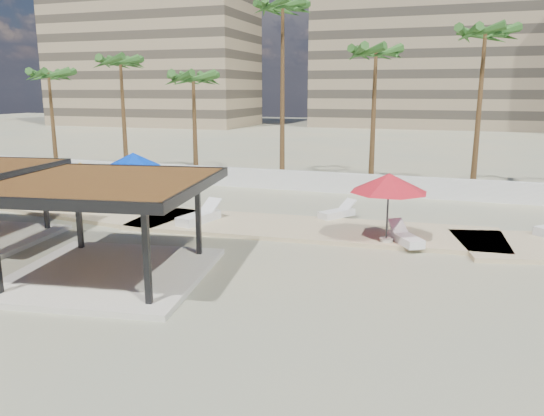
{
  "coord_description": "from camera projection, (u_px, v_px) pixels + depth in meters",
  "views": [
    {
      "loc": [
        7.68,
        -14.6,
        5.99
      ],
      "look_at": [
        1.06,
        4.85,
        1.4
      ],
      "focal_mm": 35.0,
      "sensor_mm": 36.0,
      "label": 1
    }
  ],
  "objects": [
    {
      "name": "ground",
      "position": [
        193.0,
        278.0,
        17.21
      ],
      "size": [
        200.0,
        200.0,
        0.0
      ],
      "primitive_type": "plane",
      "color": "tan",
      "rests_on": "ground"
    },
    {
      "name": "promenade",
      "position": [
        312.0,
        226.0,
        23.65
      ],
      "size": [
        44.45,
        7.97,
        0.24
      ],
      "color": "#C6B284",
      "rests_on": "ground"
    },
    {
      "name": "boundary_wall",
      "position": [
        315.0,
        182.0,
        31.86
      ],
      "size": [
        56.0,
        0.3,
        1.2
      ],
      "primitive_type": "cube",
      "color": "silver",
      "rests_on": "ground"
    },
    {
      "name": "building_west",
      "position": [
        152.0,
        34.0,
        89.91
      ],
      "size": [
        34.0,
        16.0,
        32.4
      ],
      "color": "#937F60",
      "rests_on": "ground"
    },
    {
      "name": "building_mid",
      "position": [
        436.0,
        37.0,
        84.92
      ],
      "size": [
        38.0,
        16.0,
        30.4
      ],
      "color": "#847259",
      "rests_on": "ground"
    },
    {
      "name": "pavilion_central",
      "position": [
        107.0,
        219.0,
        16.98
      ],
      "size": [
        7.32,
        7.32,
        3.25
      ],
      "rotation": [
        0.0,
        0.0,
        0.16
      ],
      "color": "beige",
      "rests_on": "ground"
    },
    {
      "name": "umbrella_b",
      "position": [
        80.0,
        169.0,
        26.66
      ],
      "size": [
        2.7,
        2.7,
        2.25
      ],
      "rotation": [
        0.0,
        0.0,
        -0.07
      ],
      "color": "beige",
      "rests_on": "promenade"
    },
    {
      "name": "umbrella_c",
      "position": [
        389.0,
        183.0,
        20.3
      ],
      "size": [
        3.92,
        3.92,
        2.7
      ],
      "rotation": [
        0.0,
        0.0,
        -0.37
      ],
      "color": "beige",
      "rests_on": "promenade"
    },
    {
      "name": "umbrella_f",
      "position": [
        133.0,
        160.0,
        26.98
      ],
      "size": [
        3.8,
        3.8,
        2.69
      ],
      "rotation": [
        0.0,
        0.0,
        0.31
      ],
      "color": "beige",
      "rests_on": "promenade"
    },
    {
      "name": "lounger_a",
      "position": [
        200.0,
        217.0,
        23.8
      ],
      "size": [
        1.3,
        2.53,
        0.92
      ],
      "rotation": [
        0.0,
        0.0,
        1.34
      ],
      "color": "white",
      "rests_on": "promenade"
    },
    {
      "name": "lounger_b",
      "position": [
        337.0,
        213.0,
        24.79
      ],
      "size": [
        1.6,
        1.99,
        0.74
      ],
      "rotation": [
        0.0,
        0.0,
        0.99
      ],
      "color": "white",
      "rests_on": "promenade"
    },
    {
      "name": "lounger_c",
      "position": [
        405.0,
        238.0,
        20.58
      ],
      "size": [
        1.61,
        2.03,
        0.75
      ],
      "rotation": [
        0.0,
        0.0,
        2.14
      ],
      "color": "white",
      "rests_on": "promenade"
    },
    {
      "name": "palm_a",
      "position": [
        49.0,
        78.0,
        39.23
      ],
      "size": [
        3.0,
        3.0,
        7.91
      ],
      "color": "brown",
      "rests_on": "ground"
    },
    {
      "name": "palm_b",
      "position": [
        121.0,
        66.0,
        37.54
      ],
      "size": [
        3.0,
        3.0,
        8.77
      ],
      "color": "brown",
      "rests_on": "ground"
    },
    {
      "name": "palm_c",
      "position": [
        193.0,
        82.0,
        35.34
      ],
      "size": [
        3.0,
        3.0,
        7.58
      ],
      "color": "brown",
      "rests_on": "ground"
    },
    {
      "name": "palm_d",
      "position": [
        283.0,
        15.0,
        33.31
      ],
      "size": [
        3.0,
        3.0,
        11.91
      ],
      "color": "brown",
      "rests_on": "ground"
    },
    {
      "name": "palm_e",
      "position": [
        376.0,
        58.0,
        31.56
      ],
      "size": [
        3.0,
        3.0,
        9.01
      ],
      "color": "brown",
      "rests_on": "ground"
    },
    {
      "name": "palm_f",
      "position": [
        485.0,
        40.0,
        29.66
      ],
      "size": [
        3.0,
        3.0,
        9.94
      ],
      "color": "brown",
      "rests_on": "ground"
    }
  ]
}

